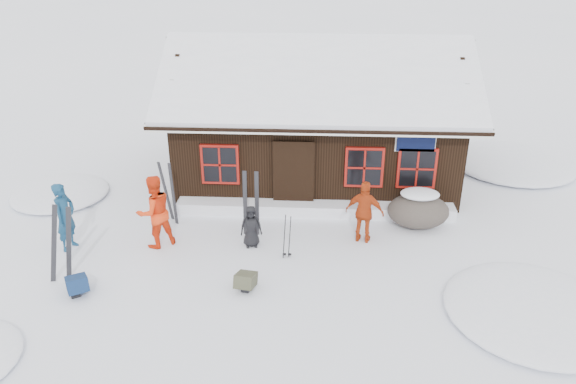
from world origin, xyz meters
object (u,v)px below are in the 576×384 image
object	(u,v)px
skier_teal	(65,217)
backpack_blue	(78,287)
ski_poles	(287,237)
backpack_olive	(246,283)
skier_orange_left	(155,212)
skier_crouched	(251,226)
skier_orange_right	(365,212)
boulder	(418,210)
ski_pair_left	(61,244)

from	to	relation	value
skier_teal	backpack_blue	distance (m)	2.18
ski_poles	backpack_olive	bearing A→B (deg)	-121.94
skier_orange_left	backpack_blue	distance (m)	2.54
skier_teal	skier_crouched	world-z (taller)	skier_teal
skier_crouched	backpack_olive	xyz separation A→B (m)	(0.08, -1.83, -0.40)
skier_orange_left	backpack_blue	xyz separation A→B (m)	(-1.20, -2.10, -0.78)
backpack_blue	backpack_olive	distance (m)	3.63
skier_orange_left	skier_orange_right	distance (m)	5.14
skier_orange_right	boulder	world-z (taller)	skier_orange_right
skier_teal	skier_orange_left	world-z (taller)	skier_orange_left
ski_poles	backpack_olive	size ratio (longest dim) A/B	2.17
ski_poles	skier_orange_left	bearing A→B (deg)	172.91
ski_pair_left	backpack_blue	distance (m)	1.03
boulder	ski_poles	distance (m)	3.78
skier_orange_left	backpack_olive	world-z (taller)	skier_orange_left
skier_teal	ski_pair_left	distance (m)	1.38
skier_crouched	backpack_blue	size ratio (longest dim) A/B	1.88
skier_orange_left	ski_pair_left	bearing A→B (deg)	4.21
boulder	backpack_olive	xyz separation A→B (m)	(-4.19, -3.08, -0.33)
ski_poles	backpack_blue	distance (m)	4.77
ski_pair_left	ski_poles	bearing A→B (deg)	2.16
skier_teal	skier_orange_left	bearing A→B (deg)	-72.51
skier_teal	backpack_olive	distance (m)	4.82
skier_crouched	ski_poles	size ratio (longest dim) A/B	0.93
backpack_blue	ski_pair_left	bearing A→B (deg)	99.86
skier_orange_left	ski_pair_left	size ratio (longest dim) A/B	0.99
skier_orange_left	backpack_olive	size ratio (longest dim) A/B	3.46
ski_pair_left	skier_teal	bearing A→B (deg)	98.55
skier_crouched	backpack_olive	size ratio (longest dim) A/B	2.01
skier_orange_right	backpack_olive	world-z (taller)	skier_orange_right
skier_teal	backpack_blue	xyz separation A→B (m)	(0.93, -1.85, -0.71)
backpack_blue	skier_orange_right	bearing A→B (deg)	-8.22
skier_orange_right	ski_poles	world-z (taller)	skier_orange_right
skier_orange_right	ski_pair_left	world-z (taller)	ski_pair_left
boulder	ski_pair_left	bearing A→B (deg)	-160.67
skier_crouched	skier_orange_right	bearing A→B (deg)	-2.33
skier_orange_left	ski_poles	world-z (taller)	skier_orange_left
ski_poles	backpack_olive	world-z (taller)	ski_poles
ski_pair_left	ski_poles	size ratio (longest dim) A/B	1.61
skier_teal	ski_pair_left	size ratio (longest dim) A/B	0.93
boulder	backpack_blue	world-z (taller)	boulder
skier_orange_left	ski_poles	xyz separation A→B (m)	(3.24, -0.40, -0.39)
skier_orange_left	boulder	size ratio (longest dim) A/B	1.16
backpack_olive	skier_teal	bearing A→B (deg)	171.26
skier_orange_right	backpack_blue	world-z (taller)	skier_orange_right
skier_crouched	backpack_olive	distance (m)	1.87
backpack_olive	boulder	bearing A→B (deg)	45.69
skier_crouched	ski_poles	distance (m)	1.04
skier_orange_right	boulder	distance (m)	1.75
skier_teal	backpack_olive	bearing A→B (deg)	-97.46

